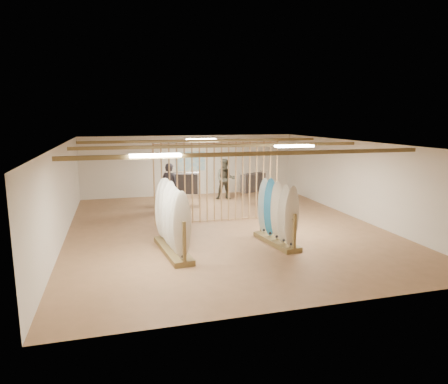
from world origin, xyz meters
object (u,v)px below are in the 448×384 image
object	(u,v)px
shopper_a	(170,184)
shopper_b	(225,177)
clothing_rack_a	(182,184)
clothing_rack_b	(253,183)
rack_left	(172,229)
rack_right	(277,223)

from	to	relation	value
shopper_a	shopper_b	world-z (taller)	shopper_a
clothing_rack_a	clothing_rack_b	size ratio (longest dim) A/B	1.07
shopper_a	rack_left	bearing A→B (deg)	117.33
rack_left	clothing_rack_a	bearing A→B (deg)	71.25
clothing_rack_b	shopper_b	bearing A→B (deg)	106.94
shopper_b	rack_right	bearing A→B (deg)	-78.92
clothing_rack_a	rack_left	bearing A→B (deg)	-91.86
shopper_a	shopper_b	size ratio (longest dim) A/B	1.04
clothing_rack_a	shopper_b	xyz separation A→B (m)	(2.09, 0.92, 0.09)
rack_left	clothing_rack_a	world-z (taller)	rack_left
clothing_rack_b	shopper_a	world-z (taller)	shopper_a
clothing_rack_b	shopper_a	distance (m)	3.66
rack_right	clothing_rack_a	xyz separation A→B (m)	(-1.81, 5.66, 0.33)
rack_left	clothing_rack_b	xyz separation A→B (m)	(4.24, 5.51, 0.22)
rack_left	clothing_rack_a	size ratio (longest dim) A/B	1.67
rack_left	shopper_a	world-z (taller)	shopper_a
clothing_rack_a	clothing_rack_b	xyz separation A→B (m)	(3.03, -0.14, -0.06)
rack_left	clothing_rack_b	distance (m)	6.96
rack_left	shopper_a	bearing A→B (deg)	76.38
rack_left	clothing_rack_b	world-z (taller)	rack_left
clothing_rack_b	rack_right	bearing A→B (deg)	-126.88
rack_right	clothing_rack_b	xyz separation A→B (m)	(1.22, 5.52, 0.26)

